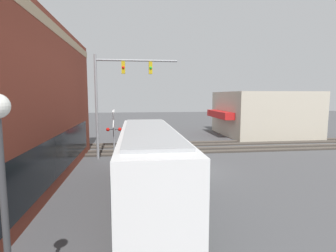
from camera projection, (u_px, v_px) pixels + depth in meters
ground_plane at (188, 170)px, 17.19m from camera, size 120.00×120.00×0.00m
shop_building at (262, 113)px, 32.63m from camera, size 10.00×11.12×5.34m
city_bus at (149, 161)px, 12.20m from camera, size 11.03×2.59×3.38m
traffic_signal_gantry at (117, 86)px, 19.82m from camera, size 0.42×6.27×7.93m
crossing_signal at (114, 129)px, 20.10m from camera, size 1.41×1.18×3.81m
streetlamp at (4, 205)px, 4.69m from camera, size 0.44×0.44×4.93m
rail_track_near at (174, 151)px, 23.10m from camera, size 2.60×60.00×0.15m
rail_track_far at (169, 144)px, 26.25m from camera, size 2.60×60.00×0.15m
parked_car_white at (141, 136)px, 27.46m from camera, size 4.69×1.82×1.45m
parked_car_red at (139, 126)px, 36.10m from camera, size 4.73×1.82×1.38m
pedestrian_near_bus at (193, 191)px, 11.00m from camera, size 0.34×0.34×1.77m
pedestrian_at_crossing at (126, 145)px, 21.13m from camera, size 0.34×0.34×1.71m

